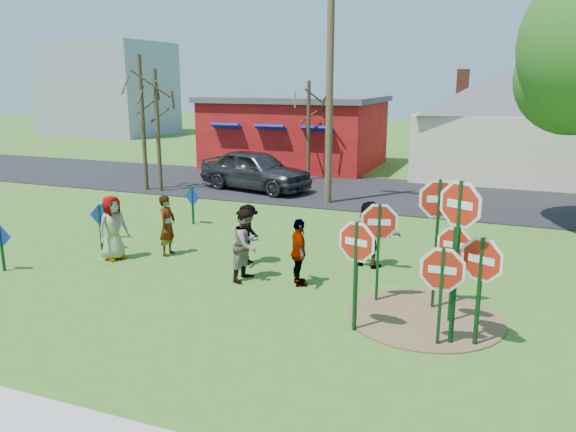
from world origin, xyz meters
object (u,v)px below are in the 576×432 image
at_px(stop_sign_b, 438,211).
at_px(stop_sign_c, 459,225).
at_px(stop_sign_a, 356,252).
at_px(suv, 255,170).
at_px(person_a, 113,228).
at_px(stop_sign_d, 454,252).
at_px(utility_pole, 330,82).
at_px(person_b, 167,226).

height_order(stop_sign_b, stop_sign_c, stop_sign_c).
bearing_deg(stop_sign_a, suv, 138.25).
distance_m(stop_sign_a, stop_sign_c, 1.95).
distance_m(stop_sign_b, suv, 14.07).
bearing_deg(stop_sign_a, person_a, -179.19).
distance_m(stop_sign_b, stop_sign_d, 0.98).
xyz_separation_m(stop_sign_c, utility_pole, (-5.83, 10.90, 2.43)).
distance_m(stop_sign_b, stop_sign_c, 1.68).
distance_m(stop_sign_d, person_a, 9.06).
distance_m(stop_sign_a, person_a, 7.59).
relative_size(stop_sign_c, person_a, 1.83).
xyz_separation_m(stop_sign_a, stop_sign_b, (1.29, 1.66, 0.54)).
relative_size(stop_sign_d, person_b, 1.26).
bearing_deg(person_a, utility_pole, -0.15).
distance_m(stop_sign_c, suv, 15.64).
relative_size(stop_sign_d, suv, 0.41).
bearing_deg(suv, stop_sign_c, -128.09).
distance_m(stop_sign_b, person_a, 8.68).
xyz_separation_m(suv, utility_pole, (3.79, -1.36, 3.79)).
xyz_separation_m(stop_sign_d, utility_pole, (-5.70, 9.92, 3.22)).
xyz_separation_m(stop_sign_b, stop_sign_c, (0.54, -1.59, 0.14)).
distance_m(stop_sign_d, person_b, 8.06).
height_order(person_a, utility_pole, utility_pole).
bearing_deg(stop_sign_c, suv, 155.73).
height_order(stop_sign_a, person_b, stop_sign_a).
relative_size(stop_sign_c, person_b, 1.91).
bearing_deg(person_b, stop_sign_b, -102.30).
height_order(stop_sign_d, person_a, stop_sign_d).
bearing_deg(stop_sign_c, utility_pole, 145.74).
xyz_separation_m(person_a, suv, (-0.50, 10.36, 0.04)).
relative_size(stop_sign_b, stop_sign_c, 0.92).
bearing_deg(utility_pole, stop_sign_d, -60.11).
height_order(stop_sign_a, stop_sign_c, stop_sign_c).
bearing_deg(suv, stop_sign_d, -126.12).
height_order(person_a, person_b, person_a).
xyz_separation_m(stop_sign_a, suv, (-7.79, 12.34, -0.69)).
relative_size(stop_sign_c, suv, 0.62).
bearing_deg(utility_pole, stop_sign_b, -60.40).
distance_m(person_a, suv, 10.37).
relative_size(stop_sign_a, stop_sign_b, 0.79).
bearing_deg(stop_sign_c, person_a, -164.15).
bearing_deg(stop_sign_c, person_b, -171.60).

